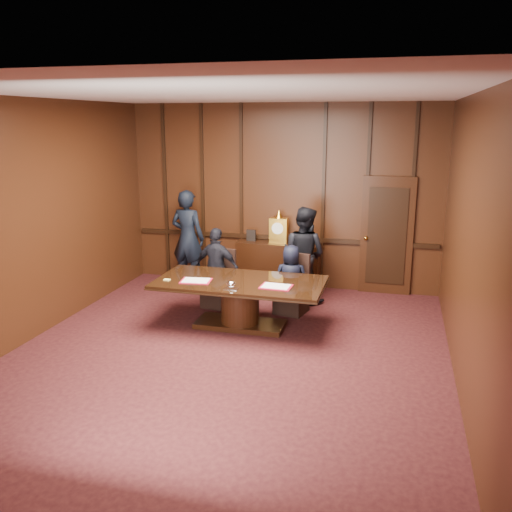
{
  "coord_description": "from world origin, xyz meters",
  "views": [
    {
      "loc": [
        2.18,
        -6.62,
        3.18
      ],
      "look_at": [
        0.0,
        1.56,
        1.05
      ],
      "focal_mm": 38.0,
      "sensor_mm": 36.0,
      "label": 1
    }
  ],
  "objects": [
    {
      "name": "room",
      "position": [
        0.07,
        0.14,
        1.72
      ],
      "size": [
        7.0,
        7.04,
        3.5
      ],
      "color": "black",
      "rests_on": "ground"
    },
    {
      "name": "sideboard",
      "position": [
        0.0,
        3.26,
        0.49
      ],
      "size": [
        1.6,
        0.45,
        1.54
      ],
      "color": "black",
      "rests_on": "ground"
    },
    {
      "name": "conference_table",
      "position": [
        -0.13,
        1.1,
        0.51
      ],
      "size": [
        2.62,
        1.32,
        0.76
      ],
      "color": "black",
      "rests_on": "ground"
    },
    {
      "name": "folder_left",
      "position": [
        -0.78,
        0.89,
        0.77
      ],
      "size": [
        0.5,
        0.38,
        0.02
      ],
      "rotation": [
        0.0,
        0.0,
        0.12
      ],
      "color": "#B9112D",
      "rests_on": "conference_table"
    },
    {
      "name": "folder_right",
      "position": [
        0.48,
        0.92,
        0.77
      ],
      "size": [
        0.47,
        0.35,
        0.02
      ],
      "rotation": [
        0.0,
        0.0,
        -0.05
      ],
      "color": "#B9112D",
      "rests_on": "conference_table"
    },
    {
      "name": "inkstand",
      "position": [
        -0.13,
        0.65,
        0.81
      ],
      "size": [
        0.2,
        0.14,
        0.12
      ],
      "color": "white",
      "rests_on": "conference_table"
    },
    {
      "name": "notepad",
      "position": [
        -1.24,
        0.83,
        0.77
      ],
      "size": [
        0.11,
        0.08,
        0.01
      ],
      "primitive_type": "cube",
      "rotation": [
        0.0,
        0.0,
        -0.09
      ],
      "color": "#F4E177",
      "rests_on": "conference_table"
    },
    {
      "name": "chair_left",
      "position": [
        -0.78,
        1.98,
        0.29
      ],
      "size": [
        0.54,
        0.54,
        0.99
      ],
      "rotation": [
        0.0,
        0.0,
        -0.13
      ],
      "color": "black",
      "rests_on": "ground"
    },
    {
      "name": "chair_right",
      "position": [
        0.52,
        1.98,
        0.29
      ],
      "size": [
        0.57,
        0.57,
        0.99
      ],
      "rotation": [
        0.0,
        0.0,
        -0.22
      ],
      "color": "black",
      "rests_on": "ground"
    },
    {
      "name": "signatory_left",
      "position": [
        -0.78,
        1.9,
        0.7
      ],
      "size": [
        0.86,
        0.45,
        1.4
      ],
      "primitive_type": "imported",
      "rotation": [
        0.0,
        0.0,
        3.01
      ],
      "color": "black",
      "rests_on": "ground"
    },
    {
      "name": "signatory_right",
      "position": [
        0.52,
        1.9,
        0.59
      ],
      "size": [
        0.62,
        0.44,
        1.18
      ],
      "primitive_type": "imported",
      "rotation": [
        0.0,
        0.0,
        3.26
      ],
      "color": "black",
      "rests_on": "ground"
    },
    {
      "name": "witness_left",
      "position": [
        -1.76,
        3.02,
        0.94
      ],
      "size": [
        0.74,
        0.54,
        1.89
      ],
      "primitive_type": "imported",
      "rotation": [
        0.0,
        0.0,
        3.01
      ],
      "color": "black",
      "rests_on": "ground"
    },
    {
      "name": "witness_right",
      "position": [
        0.6,
        2.64,
        0.86
      ],
      "size": [
        1.01,
        0.91,
        1.71
      ],
      "primitive_type": "imported",
      "rotation": [
        0.0,
        0.0,
        2.77
      ],
      "color": "black",
      "rests_on": "ground"
    }
  ]
}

